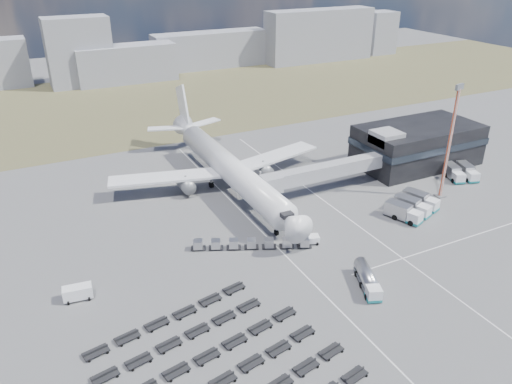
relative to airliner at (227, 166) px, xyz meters
name	(u,v)px	position (x,y,z in m)	size (l,w,h in m)	color
ground	(301,258)	(0.00, -32.38, -5.29)	(420.00, 420.00, 0.00)	#565659
grass_strip	(139,102)	(0.00, 77.62, -5.29)	(420.00, 90.00, 0.01)	#4D482E
lane_markings	(337,237)	(9.77, -29.38, -5.29)	(47.12, 110.00, 0.01)	silver
terminal	(417,144)	(47.77, -8.41, -0.04)	(30.40, 16.40, 11.00)	black
jet_bridge	(316,173)	(15.90, -11.95, -0.24)	(30.30, 3.80, 7.05)	#939399
airliner	(227,166)	(0.00, 0.00, 0.00)	(51.59, 64.53, 17.62)	white
skyline	(135,55)	(9.00, 115.35, 3.98)	(287.42, 26.82, 25.94)	gray
fuel_tanker	(368,279)	(5.23, -44.12, -3.84)	(5.44, 9.16, 2.90)	white
pushback_tug	(310,240)	(4.00, -28.77, -4.52)	(3.45, 1.94, 1.54)	white
utility_van	(78,293)	(-36.72, -26.67, -4.13)	(4.36, 1.97, 2.32)	white
catering_truck	(261,173)	(9.16, 1.27, -3.93)	(3.14, 6.05, 2.65)	white
service_trucks_near	(412,206)	(28.90, -28.22, -3.65)	(11.89, 10.46, 3.02)	white
service_trucks_far	(461,172)	(51.18, -20.01, -3.72)	(7.92, 8.67, 2.89)	white
uld_row	(251,244)	(-6.35, -25.56, -4.28)	(20.57, 10.40, 1.69)	black
baggage_dollies	(214,370)	(-23.59, -49.95, -4.88)	(34.40, 30.95, 0.82)	black
floodlight_mast	(449,143)	(39.91, -25.09, 7.16)	(2.37, 1.92, 24.84)	#D04621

